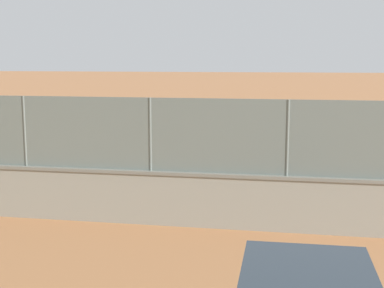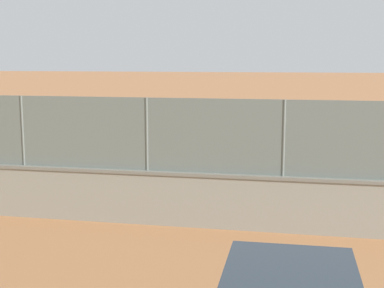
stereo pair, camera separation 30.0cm
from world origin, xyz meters
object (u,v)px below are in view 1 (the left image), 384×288
(player_at_service_line, at_px, (325,122))
(player_baseline_waiting, at_px, (67,143))
(player_foreground_swinging, at_px, (250,146))
(sports_ball, at_px, (331,147))

(player_at_service_line, distance_m, player_baseline_waiting, 13.34)
(player_foreground_swinging, distance_m, sports_ball, 7.24)
(player_at_service_line, relative_size, player_foreground_swinging, 0.95)
(player_at_service_line, relative_size, player_baseline_waiting, 0.97)
(player_baseline_waiting, relative_size, sports_ball, 24.02)
(player_baseline_waiting, distance_m, player_foreground_swinging, 6.77)
(player_at_service_line, xyz_separation_m, sports_ball, (-0.17, 2.16, -0.93))
(sports_ball, bearing_deg, player_at_service_line, -85.40)
(player_baseline_waiting, bearing_deg, player_at_service_line, -138.22)
(player_at_service_line, distance_m, player_foreground_swinging, 9.08)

